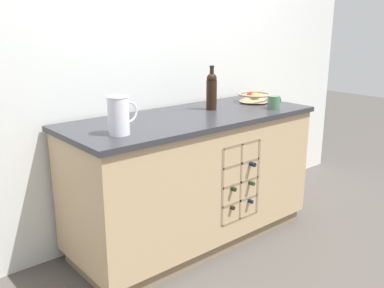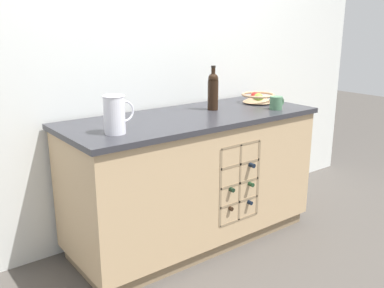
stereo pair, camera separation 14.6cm
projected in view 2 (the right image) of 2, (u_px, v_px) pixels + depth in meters
The scene contains 7 objects.
ground_plane at pixel (192, 238), 3.13m from camera, with size 14.00×14.00×0.00m, color #4C4742.
back_wall at pixel (158, 57), 3.09m from camera, with size 4.40×0.06×2.55m, color silver.
kitchen_island at pixel (192, 178), 3.00m from camera, with size 1.78×0.73×0.92m.
fruit_bowl at pixel (258, 97), 3.30m from camera, with size 0.26×0.26×0.08m.
white_pitcher at pixel (115, 114), 2.37m from camera, with size 0.19×0.12×0.22m.
ceramic_mug at pixel (276, 103), 3.06m from camera, with size 0.13×0.09×0.09m.
standing_wine_bottle at pixel (213, 90), 3.02m from camera, with size 0.08×0.08×0.31m.
Camera 2 is at (-1.71, -2.24, 1.51)m, focal length 40.00 mm.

